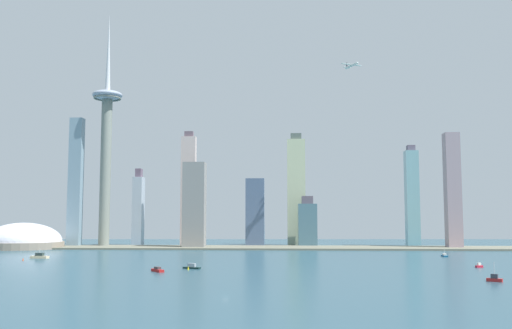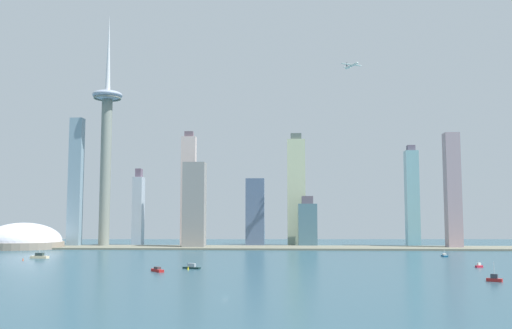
{
  "view_description": "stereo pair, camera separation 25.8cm",
  "coord_description": "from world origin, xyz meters",
  "px_view_note": "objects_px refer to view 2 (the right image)",
  "views": [
    {
      "loc": [
        29.69,
        -272.09,
        37.2
      ],
      "look_at": [
        -6.49,
        393.92,
        101.42
      ],
      "focal_mm": 39.28,
      "sensor_mm": 36.0,
      "label": 1
    },
    {
      "loc": [
        29.95,
        -272.08,
        37.2
      ],
      "look_at": [
        -6.49,
        393.92,
        101.42
      ],
      "focal_mm": 39.28,
      "sensor_mm": 36.0,
      "label": 2
    }
  ],
  "objects_px": {
    "skyscraper_2": "(296,191)",
    "channel_buoy_0": "(23,259)",
    "skyscraper_7": "(76,182)",
    "channel_buoy_1": "(188,268)",
    "skyscraper_5": "(194,205)",
    "boat_1": "(479,266)",
    "skyscraper_6": "(255,212)",
    "boat_0": "(444,256)",
    "observation_tower": "(106,136)",
    "skyscraper_0": "(138,209)",
    "boat_6": "(494,279)",
    "skyscraper_4": "(453,190)",
    "boat_2": "(40,256)",
    "airplane": "(352,65)",
    "skyscraper_3": "(308,224)",
    "boat_4": "(157,270)",
    "stadium_dome": "(23,242)",
    "skyscraper_8": "(412,197)",
    "boat_5": "(192,267)",
    "skyscraper_1": "(188,190)"
  },
  "relations": [
    {
      "from": "skyscraper_0",
      "to": "skyscraper_2",
      "type": "height_order",
      "value": "skyscraper_2"
    },
    {
      "from": "observation_tower",
      "to": "boat_6",
      "type": "xyz_separation_m",
      "value": [
        361.13,
        -382.62,
        -145.14
      ]
    },
    {
      "from": "boat_0",
      "to": "skyscraper_4",
      "type": "bearing_deg",
      "value": 163.77
    },
    {
      "from": "boat_0",
      "to": "boat_4",
      "type": "relative_size",
      "value": 1.01
    },
    {
      "from": "skyscraper_2",
      "to": "channel_buoy_0",
      "type": "xyz_separation_m",
      "value": [
        -246.71,
        -291.69,
        -73.93
      ]
    },
    {
      "from": "skyscraper_7",
      "to": "boat_6",
      "type": "height_order",
      "value": "skyscraper_7"
    },
    {
      "from": "skyscraper_0",
      "to": "skyscraper_5",
      "type": "height_order",
      "value": "skyscraper_5"
    },
    {
      "from": "skyscraper_2",
      "to": "boat_5",
      "type": "bearing_deg",
      "value": -102.99
    },
    {
      "from": "channel_buoy_0",
      "to": "boat_6",
      "type": "bearing_deg",
      "value": -22.36
    },
    {
      "from": "boat_6",
      "to": "channel_buoy_0",
      "type": "distance_m",
      "value": 384.19
    },
    {
      "from": "skyscraper_7",
      "to": "channel_buoy_1",
      "type": "bearing_deg",
      "value": -56.84
    },
    {
      "from": "skyscraper_2",
      "to": "channel_buoy_1",
      "type": "relative_size",
      "value": 54.42
    },
    {
      "from": "skyscraper_5",
      "to": "channel_buoy_0",
      "type": "distance_m",
      "value": 246.9
    },
    {
      "from": "skyscraper_3",
      "to": "boat_6",
      "type": "height_order",
      "value": "skyscraper_3"
    },
    {
      "from": "skyscraper_8",
      "to": "boat_5",
      "type": "xyz_separation_m",
      "value": [
        -239.93,
        -351.1,
        -64.27
      ]
    },
    {
      "from": "skyscraper_5",
      "to": "airplane",
      "type": "bearing_deg",
      "value": -2.16
    },
    {
      "from": "skyscraper_8",
      "to": "skyscraper_3",
      "type": "bearing_deg",
      "value": -172.37
    },
    {
      "from": "observation_tower",
      "to": "channel_buoy_0",
      "type": "relative_size",
      "value": 122.11
    },
    {
      "from": "boat_1",
      "to": "skyscraper_5",
      "type": "bearing_deg",
      "value": -70.83
    },
    {
      "from": "skyscraper_6",
      "to": "boat_0",
      "type": "height_order",
      "value": "skyscraper_6"
    },
    {
      "from": "stadium_dome",
      "to": "skyscraper_0",
      "type": "bearing_deg",
      "value": 38.31
    },
    {
      "from": "boat_1",
      "to": "boat_5",
      "type": "distance_m",
      "value": 217.43
    },
    {
      "from": "skyscraper_4",
      "to": "boat_6",
      "type": "xyz_separation_m",
      "value": [
        -83.96,
        -364.79,
        -70.2
      ]
    },
    {
      "from": "skyscraper_8",
      "to": "boat_4",
      "type": "xyz_separation_m",
      "value": [
        -259.98,
        -374.76,
        -64.45
      ]
    },
    {
      "from": "observation_tower",
      "to": "skyscraper_7",
      "type": "bearing_deg",
      "value": 179.8
    },
    {
      "from": "skyscraper_3",
      "to": "boat_4",
      "type": "height_order",
      "value": "skyscraper_3"
    },
    {
      "from": "boat_0",
      "to": "airplane",
      "type": "height_order",
      "value": "airplane"
    },
    {
      "from": "skyscraper_0",
      "to": "channel_buoy_0",
      "type": "xyz_separation_m",
      "value": [
        -26.41,
        -283.85,
        -48.28
      ]
    },
    {
      "from": "skyscraper_5",
      "to": "boat_6",
      "type": "distance_m",
      "value": 432.1
    },
    {
      "from": "skyscraper_8",
      "to": "stadium_dome",
      "type": "bearing_deg",
      "value": -169.88
    },
    {
      "from": "skyscraper_7",
      "to": "channel_buoy_0",
      "type": "distance_m",
      "value": 255.13
    },
    {
      "from": "channel_buoy_0",
      "to": "channel_buoy_1",
      "type": "relative_size",
      "value": 0.89
    },
    {
      "from": "observation_tower",
      "to": "skyscraper_4",
      "type": "distance_m",
      "value": 451.71
    },
    {
      "from": "skyscraper_4",
      "to": "boat_2",
      "type": "xyz_separation_m",
      "value": [
        -436.82,
        -190.57,
        -70.02
      ]
    },
    {
      "from": "airplane",
      "to": "skyscraper_3",
      "type": "bearing_deg",
      "value": -162.26
    },
    {
      "from": "skyscraper_0",
      "to": "boat_5",
      "type": "distance_m",
      "value": 384.52
    },
    {
      "from": "skyscraper_4",
      "to": "skyscraper_6",
      "type": "height_order",
      "value": "skyscraper_4"
    },
    {
      "from": "skyscraper_3",
      "to": "boat_4",
      "type": "relative_size",
      "value": 4.7
    },
    {
      "from": "channel_buoy_1",
      "to": "airplane",
      "type": "xyz_separation_m",
      "value": [
        154.13,
        283.73,
        226.82
      ]
    },
    {
      "from": "skyscraper_0",
      "to": "skyscraper_2",
      "type": "bearing_deg",
      "value": 2.04
    },
    {
      "from": "boat_1",
      "to": "boat_2",
      "type": "xyz_separation_m",
      "value": [
        -376.45,
        77.49,
        0.54
      ]
    },
    {
      "from": "skyscraper_5",
      "to": "boat_1",
      "type": "bearing_deg",
      "value": -44.87
    },
    {
      "from": "boat_4",
      "to": "boat_5",
      "type": "height_order",
      "value": "boat_5"
    },
    {
      "from": "skyscraper_1",
      "to": "skyscraper_3",
      "type": "distance_m",
      "value": 166.19
    },
    {
      "from": "stadium_dome",
      "to": "skyscraper_7",
      "type": "bearing_deg",
      "value": 44.95
    },
    {
      "from": "skyscraper_2",
      "to": "boat_5",
      "type": "distance_m",
      "value": 380.95
    },
    {
      "from": "skyscraper_1",
      "to": "boat_1",
      "type": "distance_m",
      "value": 423.05
    },
    {
      "from": "skyscraper_8",
      "to": "boat_1",
      "type": "bearing_deg",
      "value": -94.14
    },
    {
      "from": "observation_tower",
      "to": "boat_4",
      "type": "relative_size",
      "value": 22.04
    },
    {
      "from": "observation_tower",
      "to": "boat_1",
      "type": "distance_m",
      "value": 500.91
    }
  ]
}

